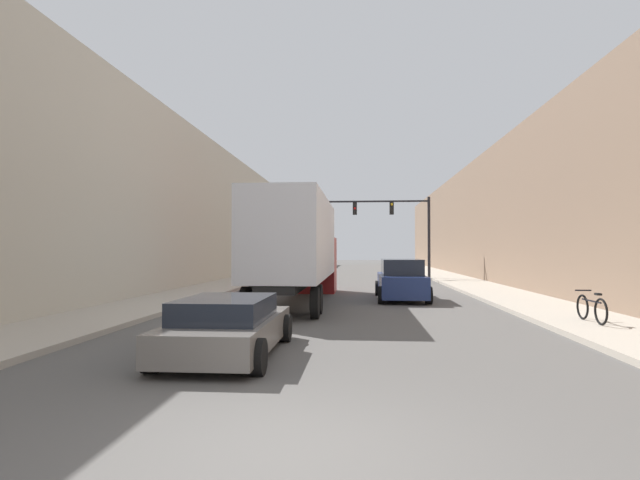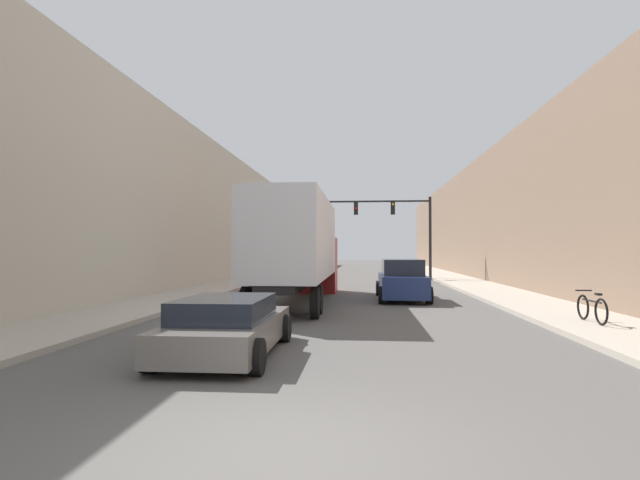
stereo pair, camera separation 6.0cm
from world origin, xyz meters
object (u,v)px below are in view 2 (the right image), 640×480
(semi_truck, at_px, (299,246))
(parked_bicycle, at_px, (592,309))
(sedan_car, at_px, (227,326))
(traffic_signal_gantry, at_px, (401,221))
(suv_car, at_px, (402,281))

(semi_truck, bearing_deg, parked_bicycle, -33.62)
(semi_truck, height_order, sedan_car, semi_truck)
(traffic_signal_gantry, relative_size, parked_bicycle, 4.40)
(parked_bicycle, bearing_deg, sedan_car, -154.38)
(suv_car, relative_size, traffic_signal_gantry, 0.61)
(sedan_car, relative_size, parked_bicycle, 2.43)
(suv_car, bearing_deg, sedan_car, -110.76)
(sedan_car, bearing_deg, parked_bicycle, 25.62)
(semi_truck, bearing_deg, suv_car, 19.28)
(suv_car, xyz_separation_m, parked_bicycle, (4.62, -7.40, -0.29))
(semi_truck, height_order, traffic_signal_gantry, traffic_signal_gantry)
(semi_truck, relative_size, parked_bicycle, 6.70)
(traffic_signal_gantry, height_order, parked_bicycle, traffic_signal_gantry)
(semi_truck, distance_m, sedan_car, 10.40)
(sedan_car, relative_size, traffic_signal_gantry, 0.55)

